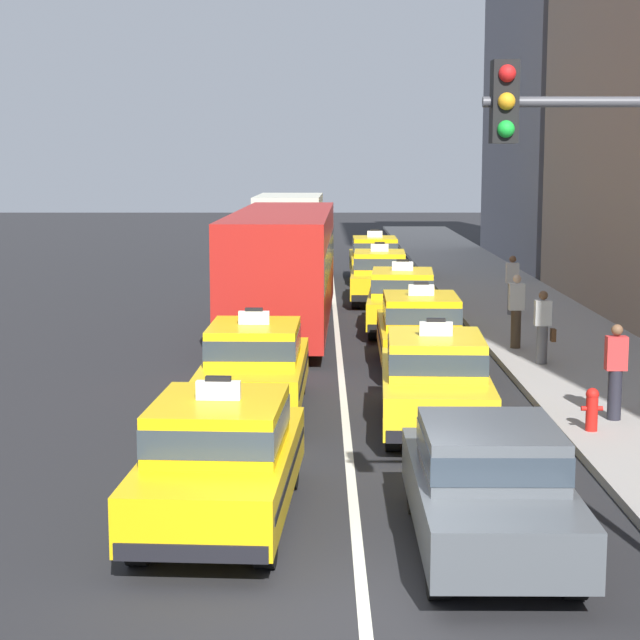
# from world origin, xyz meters

# --- Properties ---
(ground_plane) EXTENTS (160.00, 160.00, 0.00)m
(ground_plane) POSITION_xyz_m (0.00, 0.00, 0.00)
(ground_plane) COLOR #232326
(lane_stripe_left_right) EXTENTS (0.14, 80.00, 0.01)m
(lane_stripe_left_right) POSITION_xyz_m (0.00, 20.00, 0.00)
(lane_stripe_left_right) COLOR silver
(lane_stripe_left_right) RESTS_ON ground
(sidewalk_curb) EXTENTS (4.00, 90.00, 0.15)m
(sidewalk_curb) POSITION_xyz_m (5.60, 15.00, 0.07)
(sidewalk_curb) COLOR #9E9993
(sidewalk_curb) RESTS_ON ground
(taxi_left_nearest) EXTENTS (2.07, 4.66, 1.96)m
(taxi_left_nearest) POSITION_xyz_m (-1.73, 2.73, 0.88)
(taxi_left_nearest) COLOR black
(taxi_left_nearest) RESTS_ON ground
(taxi_left_second) EXTENTS (1.93, 4.60, 1.96)m
(taxi_left_second) POSITION_xyz_m (-1.66, 8.98, 0.88)
(taxi_left_second) COLOR black
(taxi_left_second) RESTS_ON ground
(bus_left_third) EXTENTS (2.85, 11.27, 3.22)m
(bus_left_third) POSITION_xyz_m (-1.45, 18.58, 1.82)
(bus_left_third) COLOR black
(bus_left_third) RESTS_ON ground
(box_truck_left_fourth) EXTENTS (2.45, 7.02, 3.27)m
(box_truck_left_fourth) POSITION_xyz_m (-1.55, 29.79, 1.78)
(box_truck_left_fourth) COLOR black
(box_truck_left_fourth) RESTS_ON ground
(sedan_right_nearest) EXTENTS (1.79, 4.31, 1.58)m
(sedan_right_nearest) POSITION_xyz_m (1.55, 1.70, 0.85)
(sedan_right_nearest) COLOR black
(sedan_right_nearest) RESTS_ON ground
(taxi_right_second) EXTENTS (2.04, 4.64, 1.96)m
(taxi_right_second) POSITION_xyz_m (1.53, 7.69, 0.88)
(taxi_right_second) COLOR black
(taxi_right_second) RESTS_ON ground
(taxi_right_third) EXTENTS (1.92, 4.60, 1.96)m
(taxi_right_third) POSITION_xyz_m (1.77, 13.13, 0.88)
(taxi_right_third) COLOR black
(taxi_right_third) RESTS_ON ground
(taxi_right_fourth) EXTENTS (2.13, 4.68, 1.96)m
(taxi_right_fourth) POSITION_xyz_m (1.75, 18.37, 0.88)
(taxi_right_fourth) COLOR black
(taxi_right_fourth) RESTS_ON ground
(taxi_right_fifth) EXTENTS (2.01, 4.63, 1.96)m
(taxi_right_fifth) POSITION_xyz_m (1.45, 24.23, 0.88)
(taxi_right_fifth) COLOR black
(taxi_right_fifth) RESTS_ON ground
(taxi_right_sixth) EXTENTS (1.85, 4.57, 1.96)m
(taxi_right_sixth) POSITION_xyz_m (1.59, 30.31, 0.88)
(taxi_right_sixth) COLOR black
(taxi_right_sixth) RESTS_ON ground
(pedestrian_near_crosswalk) EXTENTS (0.36, 0.24, 1.68)m
(pedestrian_near_crosswalk) POSITION_xyz_m (4.66, 7.77, 1.00)
(pedestrian_near_crosswalk) COLOR #23232D
(pedestrian_near_crosswalk) RESTS_ON sidewalk_curb
(pedestrian_mid_block) EXTENTS (0.36, 0.24, 1.70)m
(pedestrian_mid_block) POSITION_xyz_m (5.08, 20.55, 1.01)
(pedestrian_mid_block) COLOR slate
(pedestrian_mid_block) RESTS_ON sidewalk_curb
(pedestrian_trailing) EXTENTS (0.36, 0.24, 1.76)m
(pedestrian_trailing) POSITION_xyz_m (4.21, 14.96, 1.05)
(pedestrian_trailing) COLOR #473828
(pedestrian_trailing) RESTS_ON sidewalk_curb
(pedestrian_far_corner) EXTENTS (0.47, 0.24, 1.62)m
(pedestrian_far_corner) POSITION_xyz_m (4.45, 12.96, 0.96)
(pedestrian_far_corner) COLOR slate
(pedestrian_far_corner) RESTS_ON sidewalk_curb
(fire_hydrant) EXTENTS (0.36, 0.22, 0.73)m
(fire_hydrant) POSITION_xyz_m (4.08, 6.98, 0.55)
(fire_hydrant) COLOR red
(fire_hydrant) RESTS_ON sidewalk_curb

